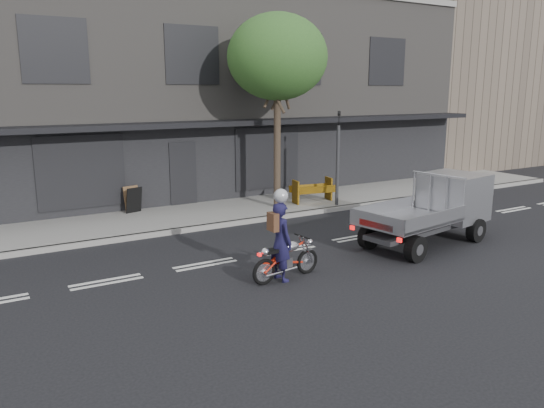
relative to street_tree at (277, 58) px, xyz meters
The scene contains 12 objects.
ground 7.09m from the street_tree, 117.65° to the right, with size 80.00×80.00×0.00m, color black.
sidewalk 5.67m from the street_tree, 167.20° to the left, with size 32.00×3.20×0.15m, color gray.
kerb 5.75m from the street_tree, 153.43° to the right, with size 32.00×0.20×0.15m, color gray.
building_main 7.54m from the street_tree, 107.22° to the left, with size 26.00×10.00×8.00m, color slate.
building_neighbour 19.17m from the street_tree, 21.75° to the left, with size 14.00×10.00×10.00m, color brown.
street_tree is the anchor object (origin of this frame).
traffic_light_pole 4.23m from the street_tree, 23.03° to the right, with size 0.12×0.12×3.50m.
motorcycle 8.44m from the street_tree, 119.31° to the right, with size 1.85×0.54×0.95m.
rider 8.27m from the street_tree, 120.38° to the right, with size 0.66×0.43×1.80m, color #19163D.
flatbed_ute 7.31m from the street_tree, 67.79° to the right, with size 4.42×2.32×1.95m.
construction_barrier 4.94m from the street_tree, ahead, with size 1.59×0.64×0.89m, color orange, non-canonical shape.
sandwich_board 6.80m from the street_tree, 161.04° to the left, with size 0.55×0.37×0.88m, color black, non-canonical shape.
Camera 1 is at (-7.30, -11.58, 4.23)m, focal length 35.00 mm.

